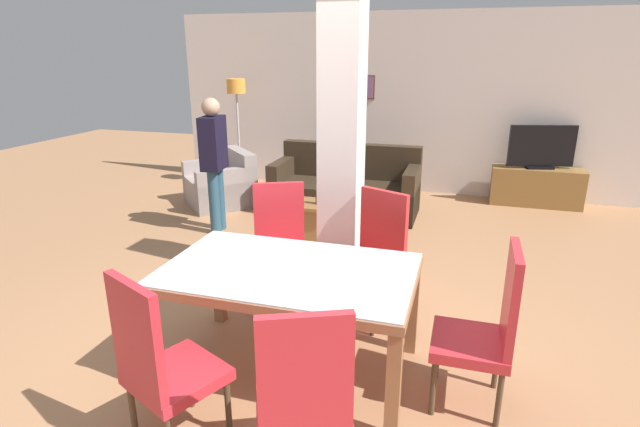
{
  "coord_description": "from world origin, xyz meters",
  "views": [
    {
      "loc": [
        1.06,
        -2.83,
        2.15
      ],
      "look_at": [
        0.0,
        0.73,
        0.93
      ],
      "focal_mm": 28.0,
      "sensor_mm": 36.0,
      "label": 1
    }
  ],
  "objects": [
    {
      "name": "dining_chair_near_left",
      "position": [
        -0.41,
        -0.88,
        0.56
      ],
      "size": [
        0.61,
        0.61,
        1.07
      ],
      "rotation": [
        0.0,
        0.0,
        -0.44
      ],
      "color": "red",
      "rests_on": "ground_plane"
    },
    {
      "name": "dining_chair_far_left",
      "position": [
        -0.41,
        0.91,
        0.56
      ],
      "size": [
        0.61,
        0.61,
        1.07
      ],
      "rotation": [
        0.0,
        0.0,
        -2.72
      ],
      "color": "red",
      "rests_on": "ground_plane"
    },
    {
      "name": "tv_screen",
      "position": [
        2.07,
        4.71,
        0.84
      ],
      "size": [
        0.9,
        0.29,
        0.61
      ],
      "rotation": [
        0.0,
        0.0,
        3.4
      ],
      "color": "black",
      "rests_on": "tv_stand"
    },
    {
      "name": "dining_chair_head_right",
      "position": [
        1.27,
        0.0,
        0.56
      ],
      "size": [
        0.46,
        0.46,
        1.07
      ],
      "rotation": [
        0.0,
        0.0,
        1.57
      ],
      "color": "red",
      "rests_on": "ground_plane"
    },
    {
      "name": "dining_chair_far_right",
      "position": [
        0.41,
        0.92,
        0.56
      ],
      "size": [
        0.61,
        0.61,
        1.07
      ],
      "rotation": [
        0.0,
        0.0,
        2.72
      ],
      "color": "red",
      "rests_on": "ground_plane"
    },
    {
      "name": "bottle",
      "position": [
        -0.56,
        2.54,
        0.52
      ],
      "size": [
        0.07,
        0.07,
        0.24
      ],
      "color": "#4C2D14",
      "rests_on": "coffee_table"
    },
    {
      "name": "dining_table",
      "position": [
        0.0,
        0.0,
        0.62
      ],
      "size": [
        1.67,
        1.03,
        0.78
      ],
      "color": "#9A6843",
      "rests_on": "ground_plane"
    },
    {
      "name": "back_wall",
      "position": [
        -0.0,
        4.99,
        1.35
      ],
      "size": [
        7.2,
        0.09,
        2.7
      ],
      "color": "silver",
      "rests_on": "ground_plane"
    },
    {
      "name": "armchair",
      "position": [
        -2.29,
        3.45,
        0.27
      ],
      "size": [
        1.23,
        1.23,
        0.77
      ],
      "rotation": [
        0.0,
        0.0,
        2.35
      ],
      "color": "#A29490",
      "rests_on": "ground_plane"
    },
    {
      "name": "sofa",
      "position": [
        -0.49,
        3.64,
        0.3
      ],
      "size": [
        1.96,
        0.88,
        0.9
      ],
      "rotation": [
        0.0,
        0.0,
        3.14
      ],
      "color": "#35291B",
      "rests_on": "ground_plane"
    },
    {
      "name": "divider_pillar",
      "position": [
        0.02,
        1.32,
        1.35
      ],
      "size": [
        0.35,
        0.36,
        2.7
      ],
      "color": "silver",
      "rests_on": "ground_plane"
    },
    {
      "name": "tv_stand",
      "position": [
        2.07,
        4.71,
        0.27
      ],
      "size": [
        1.24,
        0.4,
        0.55
      ],
      "color": "olive",
      "rests_on": "ground_plane"
    },
    {
      "name": "standing_person",
      "position": [
        -1.82,
        2.41,
        0.93
      ],
      "size": [
        0.26,
        0.4,
        1.63
      ],
      "rotation": [
        0.0,
        0.0,
        -1.45
      ],
      "color": "#2B5167",
      "rests_on": "ground_plane"
    },
    {
      "name": "coffee_table",
      "position": [
        -0.63,
        2.56,
        0.22
      ],
      "size": [
        0.55,
        0.47,
        0.42
      ],
      "color": "olive",
      "rests_on": "ground_plane"
    },
    {
      "name": "ground_plane",
      "position": [
        0.0,
        0.0,
        0.0
      ],
      "size": [
        18.0,
        18.0,
        0.0
      ],
      "primitive_type": "plane",
      "color": "#AC7851"
    },
    {
      "name": "floor_lamp",
      "position": [
        -2.47,
        4.45,
        1.44
      ],
      "size": [
        0.29,
        0.29,
        1.72
      ],
      "color": "#B7B7BC",
      "rests_on": "ground_plane"
    },
    {
      "name": "dining_chair_near_right",
      "position": [
        0.41,
        -0.94,
        0.56
      ],
      "size": [
        0.61,
        0.61,
        1.07
      ],
      "rotation": [
        0.0,
        0.0,
        0.41
      ],
      "color": "red",
      "rests_on": "ground_plane"
    }
  ]
}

